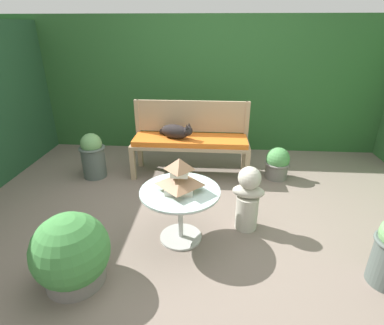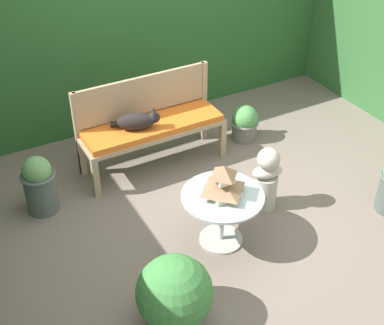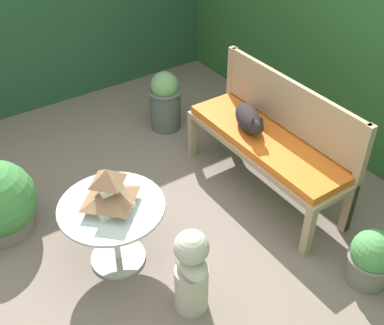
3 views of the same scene
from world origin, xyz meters
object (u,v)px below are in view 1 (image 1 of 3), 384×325
(potted_plant_bench_left, at_px, (93,155))
(pagoda_birdhouse, at_px, (180,177))
(cat, at_px, (176,131))
(garden_bust, at_px, (248,198))
(patio_table, at_px, (180,201))
(garden_bench, at_px, (190,143))
(potted_plant_path_edge, at_px, (72,254))
(potted_plant_table_near, at_px, (277,163))

(potted_plant_bench_left, bearing_deg, pagoda_birdhouse, -43.13)
(cat, height_order, garden_bust, cat)
(potted_plant_bench_left, bearing_deg, patio_table, -43.13)
(patio_table, xyz_separation_m, garden_bust, (0.61, 0.21, -0.07))
(garden_bust, height_order, potted_plant_bench_left, garden_bust)
(garden_bench, xyz_separation_m, potted_plant_path_edge, (-0.73, -1.88, -0.18))
(patio_table, bearing_deg, potted_plant_bench_left, 136.87)
(garden_bust, xyz_separation_m, potted_plant_table_near, (0.48, 1.08, -0.12))
(cat, bearing_deg, potted_plant_bench_left, -152.21)
(patio_table, height_order, potted_plant_path_edge, potted_plant_path_edge)
(patio_table, bearing_deg, potted_plant_table_near, 49.84)
(cat, distance_m, potted_plant_path_edge, 1.96)
(garden_bust, relative_size, potted_plant_path_edge, 1.12)
(patio_table, distance_m, potted_plant_bench_left, 1.70)
(garden_bench, relative_size, potted_plant_path_edge, 2.58)
(pagoda_birdhouse, bearing_deg, garden_bust, 18.83)
(garden_bench, bearing_deg, patio_table, -89.33)
(garden_bust, xyz_separation_m, potted_plant_bench_left, (-1.85, 0.95, -0.03))
(pagoda_birdhouse, bearing_deg, garden_bench, 90.67)
(garden_bench, relative_size, potted_plant_table_near, 3.60)
(cat, bearing_deg, potted_plant_table_near, 21.11)
(garden_bench, relative_size, pagoda_birdhouse, 4.71)
(cat, height_order, potted_plant_bench_left, cat)
(pagoda_birdhouse, height_order, garden_bust, pagoda_birdhouse)
(cat, xyz_separation_m, potted_plant_bench_left, (-1.05, -0.13, -0.30))
(garden_bench, distance_m, potted_plant_table_near, 1.13)
(cat, bearing_deg, garden_bust, -32.68)
(garden_bench, xyz_separation_m, potted_plant_bench_left, (-1.22, -0.16, -0.14))
(garden_bench, xyz_separation_m, garden_bust, (0.62, -1.11, -0.11))
(potted_plant_bench_left, height_order, potted_plant_table_near, potted_plant_bench_left)
(garden_bench, bearing_deg, cat, -170.09)
(patio_table, height_order, garden_bust, garden_bust)
(garden_bust, height_order, potted_plant_table_near, garden_bust)
(cat, height_order, potted_plant_path_edge, cat)
(patio_table, bearing_deg, cat, 98.33)
(cat, height_order, potted_plant_table_near, cat)
(garden_bench, relative_size, garden_bust, 2.30)
(cat, height_order, patio_table, cat)
(potted_plant_path_edge, bearing_deg, potted_plant_bench_left, 106.07)
(patio_table, bearing_deg, potted_plant_path_edge, -142.75)
(potted_plant_bench_left, xyz_separation_m, potted_plant_path_edge, (0.50, -1.72, -0.04))
(cat, distance_m, garden_bust, 1.37)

